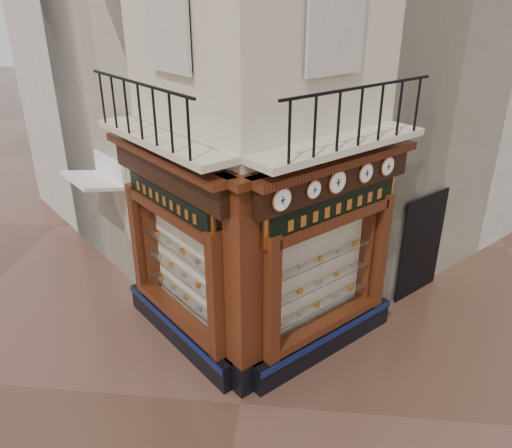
# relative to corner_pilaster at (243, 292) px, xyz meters

# --- Properties ---
(ground) EXTENTS (80.00, 80.00, 0.00)m
(ground) POSITION_rel_corner_pilaster_xyz_m (0.00, -0.50, -1.95)
(ground) COLOR #4B2F23
(ground) RESTS_ON ground
(main_building) EXTENTS (11.31, 11.31, 12.00)m
(main_building) POSITION_rel_corner_pilaster_xyz_m (0.00, 5.66, 4.05)
(main_building) COLOR beige
(main_building) RESTS_ON ground
(neighbour_left) EXTENTS (11.31, 11.31, 11.00)m
(neighbour_left) POSITION_rel_corner_pilaster_xyz_m (-2.47, 8.13, 3.55)
(neighbour_left) COLOR beige
(neighbour_left) RESTS_ON ground
(neighbour_right) EXTENTS (11.31, 11.31, 11.00)m
(neighbour_right) POSITION_rel_corner_pilaster_xyz_m (2.47, 8.13, 3.55)
(neighbour_right) COLOR beige
(neighbour_right) RESTS_ON ground
(shopfront_left) EXTENTS (2.86, 2.86, 3.98)m
(shopfront_left) POSITION_rel_corner_pilaster_xyz_m (-1.41, 1.07, 0.03)
(shopfront_left) COLOR black
(shopfront_left) RESTS_ON ground
(shopfront_right) EXTENTS (2.86, 2.86, 3.98)m
(shopfront_right) POSITION_rel_corner_pilaster_xyz_m (1.41, 1.07, 0.03)
(shopfront_right) COLOR black
(shopfront_right) RESTS_ON ground
(corner_pilaster) EXTENTS (0.85, 0.85, 3.98)m
(corner_pilaster) POSITION_rel_corner_pilaster_xyz_m (0.00, 0.00, 0.00)
(corner_pilaster) COLOR black
(corner_pilaster) RESTS_ON ground
(balcony) EXTENTS (5.94, 2.97, 1.03)m
(balcony) POSITION_rel_corner_pilaster_xyz_m (0.00, 0.99, 2.27)
(balcony) COLOR beige
(balcony) RESTS_ON ground
(clock_a) EXTENTS (0.30, 0.30, 0.38)m
(clock_a) POSITION_rel_corner_pilaster_xyz_m (0.59, -0.01, 1.67)
(clock_a) COLOR #B9763D
(clock_a) RESTS_ON ground
(clock_b) EXTENTS (0.26, 0.26, 0.31)m
(clock_b) POSITION_rel_corner_pilaster_xyz_m (1.06, 0.46, 1.67)
(clock_b) COLOR #B9763D
(clock_b) RESTS_ON ground
(clock_c) EXTENTS (0.32, 0.32, 0.41)m
(clock_c) POSITION_rel_corner_pilaster_xyz_m (1.44, 0.84, 1.67)
(clock_c) COLOR #B9763D
(clock_c) RESTS_ON ground
(clock_d) EXTENTS (0.29, 0.29, 0.36)m
(clock_d) POSITION_rel_corner_pilaster_xyz_m (1.95, 1.34, 1.67)
(clock_d) COLOR #B9763D
(clock_d) RESTS_ON ground
(clock_e) EXTENTS (0.29, 0.29, 0.36)m
(clock_e) POSITION_rel_corner_pilaster_xyz_m (2.36, 1.76, 1.67)
(clock_e) COLOR #B9763D
(clock_e) RESTS_ON ground
(awning) EXTENTS (1.67, 1.67, 0.26)m
(awning) POSITION_rel_corner_pilaster_xyz_m (-3.80, 3.10, -1.95)
(awning) COLOR white
(awning) RESTS_ON ground
(signboard_left) EXTENTS (2.07, 2.07, 0.55)m
(signboard_left) POSITION_rel_corner_pilaster_xyz_m (-1.46, 1.01, 1.15)
(signboard_left) COLOR gold
(signboard_left) RESTS_ON ground
(signboard_right) EXTENTS (2.28, 2.28, 0.61)m
(signboard_right) POSITION_rel_corner_pilaster_xyz_m (1.46, 1.01, 1.15)
(signboard_right) COLOR gold
(signboard_right) RESTS_ON ground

